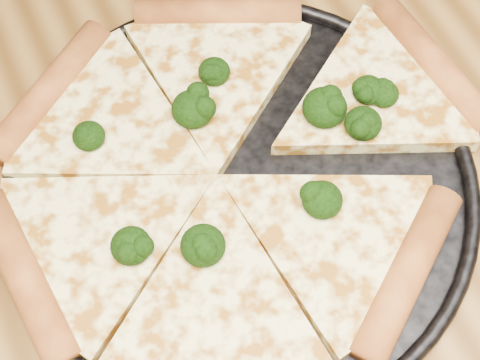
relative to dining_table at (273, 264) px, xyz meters
name	(u,v)px	position (x,y,z in m)	size (l,w,h in m)	color
dining_table	(273,264)	(0.00, 0.00, 0.00)	(1.20, 0.90, 0.75)	brown
pizza_pan	(240,185)	(-0.01, 0.04, 0.10)	(0.35, 0.35, 0.02)	black
pizza	(226,171)	(-0.02, 0.05, 0.11)	(0.39, 0.36, 0.03)	#FFF39C
broccoli_florets	(260,146)	(0.01, 0.05, 0.12)	(0.25, 0.16, 0.03)	black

